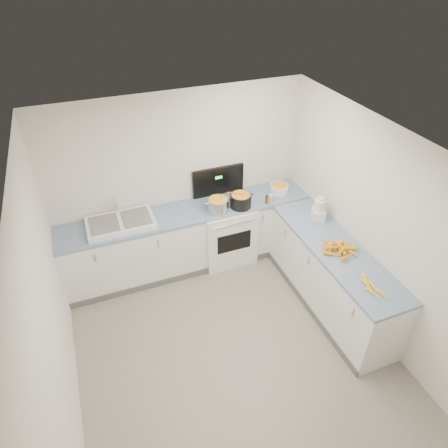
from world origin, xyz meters
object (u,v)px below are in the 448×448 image
object	(u,v)px
mixing_bowl	(279,189)
food_processor	(319,210)
spice_jar	(271,199)
extract_bottle	(267,200)
sink	(121,223)
steel_pot	(218,206)
stove	(225,230)
black_pot	(241,201)

from	to	relation	value
mixing_bowl	food_processor	world-z (taller)	food_processor
spice_jar	extract_bottle	bearing A→B (deg)	-174.96
sink	steel_pot	xyz separation A→B (m)	(1.29, -0.15, 0.05)
stove	extract_bottle	world-z (taller)	stove
steel_pot	food_processor	distance (m)	1.34
steel_pot	mixing_bowl	world-z (taller)	steel_pot
black_pot	spice_jar	distance (m)	0.45
stove	steel_pot	bearing A→B (deg)	-140.43
sink	food_processor	world-z (taller)	food_processor
mixing_bowl	extract_bottle	xyz separation A→B (m)	(-0.30, -0.19, -0.01)
black_pot	food_processor	distance (m)	1.06
stove	mixing_bowl	xyz separation A→B (m)	(0.84, -0.00, 0.53)
mixing_bowl	sink	bearing A→B (deg)	179.59
sink	black_pot	size ratio (longest dim) A/B	2.96
stove	black_pot	bearing A→B (deg)	-39.87
extract_bottle	food_processor	xyz separation A→B (m)	(0.46, -0.59, 0.09)
sink	extract_bottle	xyz separation A→B (m)	(1.99, -0.21, 0.02)
black_pot	steel_pot	bearing A→B (deg)	178.78
stove	steel_pot	distance (m)	0.59
black_pot	spice_jar	xyz separation A→B (m)	(0.45, -0.05, -0.03)
extract_bottle	sink	bearing A→B (deg)	173.97
extract_bottle	steel_pot	bearing A→B (deg)	175.06
stove	mixing_bowl	distance (m)	0.99
sink	mixing_bowl	xyz separation A→B (m)	(2.29, -0.02, 0.02)
steel_pot	mixing_bowl	size ratio (longest dim) A/B	1.07
sink	black_pot	world-z (taller)	sink
sink	steel_pot	bearing A→B (deg)	-6.62
food_processor	spice_jar	bearing A→B (deg)	123.25
black_pot	mixing_bowl	world-z (taller)	black_pot
sink	black_pot	distance (m)	1.63
extract_bottle	spice_jar	xyz separation A→B (m)	(0.07, 0.01, -0.00)
food_processor	mixing_bowl	bearing A→B (deg)	102.02
stove	black_pot	xyz separation A→B (m)	(0.17, -0.14, 0.55)
mixing_bowl	steel_pot	bearing A→B (deg)	-172.41
mixing_bowl	stove	bearing A→B (deg)	179.96
black_pot	extract_bottle	size ratio (longest dim) A/B	2.68
sink	food_processor	size ratio (longest dim) A/B	2.61
mixing_bowl	spice_jar	distance (m)	0.29
spice_jar	black_pot	bearing A→B (deg)	173.98
black_pot	food_processor	size ratio (longest dim) A/B	0.88
sink	mixing_bowl	distance (m)	2.29
sink	spice_jar	distance (m)	2.07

